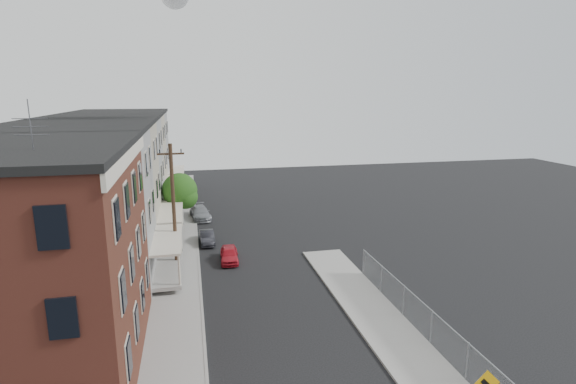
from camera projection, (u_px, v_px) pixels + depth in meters
name	position (u px, v px, depth m)	size (l,w,h in m)	color
sidewalk_left	(180.00, 241.00, 37.96)	(3.00, 62.00, 0.12)	gray
sidewalk_right	(394.00, 337.00, 23.12)	(3.00, 26.00, 0.12)	gray
curb_left	(197.00, 240.00, 38.27)	(0.15, 62.00, 0.14)	gray
curb_right	(367.00, 340.00, 22.81)	(0.15, 26.00, 0.14)	gray
corner_building	(13.00, 264.00, 19.29)	(10.31, 12.30, 12.15)	#3E1613
row_house_a	(69.00, 210.00, 28.36)	(11.98, 7.00, 10.30)	slate
row_house_b	(91.00, 187.00, 35.03)	(11.98, 7.00, 10.30)	gray
row_house_c	(107.00, 172.00, 41.70)	(11.98, 7.00, 10.30)	slate
row_house_d	(118.00, 161.00, 48.37)	(11.98, 7.00, 10.30)	gray
row_house_e	(126.00, 153.00, 55.04)	(11.98, 7.00, 10.30)	slate
chainlink_fence	(431.00, 327.00, 22.27)	(0.06, 18.06, 1.90)	gray
utility_pole	(174.00, 206.00, 31.22)	(1.80, 0.26, 9.00)	black
street_tree	(181.00, 192.00, 41.01)	(3.22, 3.20, 5.20)	black
car_near	(229.00, 254.00, 33.49)	(1.30, 3.24, 1.10)	#B41724
car_mid	(207.00, 237.00, 37.48)	(1.13, 3.24, 1.07)	black
car_far	(200.00, 213.00, 44.81)	(1.74, 4.29, 1.24)	gray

